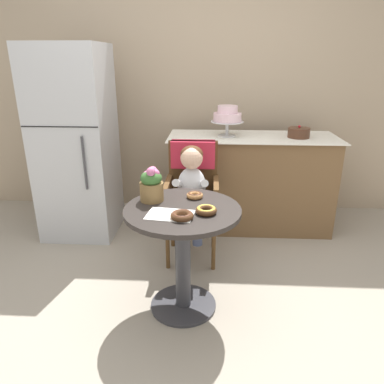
% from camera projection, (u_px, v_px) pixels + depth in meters
% --- Properties ---
extents(ground_plane, '(8.00, 8.00, 0.00)m').
position_uv_depth(ground_plane, '(183.00, 306.00, 2.43)').
color(ground_plane, gray).
extents(back_wall, '(4.80, 0.10, 2.70)m').
position_uv_depth(back_wall, '(196.00, 82.00, 3.69)').
color(back_wall, tan).
rests_on(back_wall, ground).
extents(cafe_table, '(0.72, 0.72, 0.72)m').
position_uv_depth(cafe_table, '(183.00, 239.00, 2.25)').
color(cafe_table, '#282321').
rests_on(cafe_table, ground).
extents(wicker_chair, '(0.42, 0.45, 0.95)m').
position_uv_depth(wicker_chair, '(192.00, 181.00, 2.90)').
color(wicker_chair, brown).
rests_on(wicker_chair, ground).
extents(seated_child, '(0.27, 0.32, 0.73)m').
position_uv_depth(seated_child, '(191.00, 183.00, 2.74)').
color(seated_child, silver).
rests_on(seated_child, ground).
extents(paper_napkin, '(0.29, 0.22, 0.00)m').
position_uv_depth(paper_napkin, '(170.00, 215.00, 2.08)').
color(paper_napkin, white).
rests_on(paper_napkin, cafe_table).
extents(donut_front, '(0.13, 0.13, 0.04)m').
position_uv_depth(donut_front, '(182.00, 215.00, 2.02)').
color(donut_front, '#4C2D19').
rests_on(donut_front, cafe_table).
extents(donut_mid, '(0.13, 0.13, 0.04)m').
position_uv_depth(donut_mid, '(206.00, 210.00, 2.09)').
color(donut_mid, '#4C2D19').
rests_on(donut_mid, cafe_table).
extents(donut_side, '(0.11, 0.11, 0.04)m').
position_uv_depth(donut_side, '(195.00, 195.00, 2.33)').
color(donut_side, '#AD7542').
rests_on(donut_side, cafe_table).
extents(flower_vase, '(0.15, 0.15, 0.23)m').
position_uv_depth(flower_vase, '(151.00, 184.00, 2.26)').
color(flower_vase, brown).
rests_on(flower_vase, cafe_table).
extents(display_counter, '(1.56, 0.62, 0.90)m').
position_uv_depth(display_counter, '(250.00, 182.00, 3.45)').
color(display_counter, brown).
rests_on(display_counter, ground).
extents(tiered_cake_stand, '(0.30, 0.30, 0.28)m').
position_uv_depth(tiered_cake_stand, '(227.00, 116.00, 3.25)').
color(tiered_cake_stand, silver).
rests_on(tiered_cake_stand, display_counter).
extents(round_layer_cake, '(0.20, 0.20, 0.11)m').
position_uv_depth(round_layer_cake, '(299.00, 133.00, 3.24)').
color(round_layer_cake, '#4C2D1E').
rests_on(round_layer_cake, display_counter).
extents(refrigerator, '(0.64, 0.63, 1.70)m').
position_uv_depth(refrigerator, '(76.00, 144.00, 3.21)').
color(refrigerator, '#B7BABF').
rests_on(refrigerator, ground).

